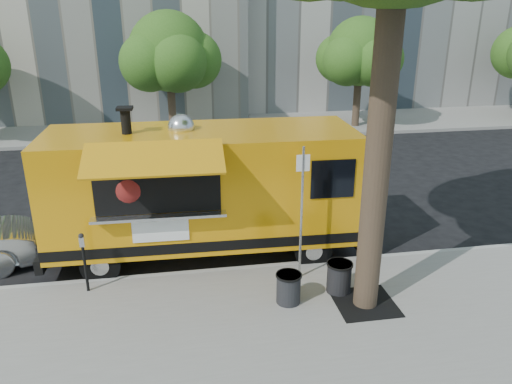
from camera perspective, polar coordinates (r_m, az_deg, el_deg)
ground at (r=12.47m, az=-3.83°, el=-7.29°), size 120.00×120.00×0.00m
sidewalk at (r=9.10m, az=-1.01°, el=-18.59°), size 60.00×6.00×0.15m
curb at (r=11.62m, az=-3.35°, el=-9.09°), size 60.00×0.14×0.16m
far_sidewalk at (r=25.16m, az=-7.14°, el=7.26°), size 60.00×5.00×0.15m
tree_well at (r=10.59m, az=12.32°, el=-12.29°), size 1.20×1.20×0.02m
far_tree_b at (r=23.76m, az=-9.95°, el=15.53°), size 3.60×3.60×5.50m
far_tree_c at (r=25.15m, az=11.82°, el=15.41°), size 3.24×3.24×5.21m
sign_post at (r=10.55m, az=5.24°, el=-1.62°), size 0.28×0.06×3.00m
parking_meter at (r=10.95m, az=-19.09°, el=-6.88°), size 0.11×0.11×1.33m
food_truck at (r=11.88m, az=-6.22°, el=0.38°), size 7.52×3.54×3.70m
trash_bin_left at (r=10.25m, az=3.73°, el=-10.80°), size 0.53×0.53×0.64m
trash_bin_right at (r=10.72m, az=9.47°, el=-9.49°), size 0.55×0.55×0.66m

